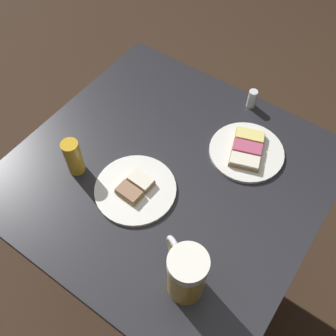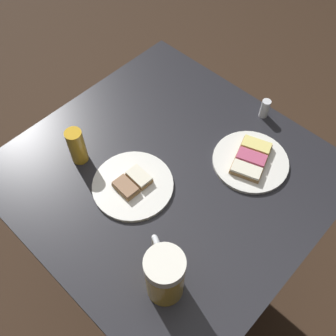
{
  "view_description": "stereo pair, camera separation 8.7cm",
  "coord_description": "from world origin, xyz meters",
  "px_view_note": "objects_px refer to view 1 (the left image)",
  "views": [
    {
      "loc": [
        0.49,
        0.34,
        1.66
      ],
      "look_at": [
        0.0,
        0.0,
        0.79
      ],
      "focal_mm": 41.52,
      "sensor_mm": 36.0,
      "label": 1
    },
    {
      "loc": [
        0.43,
        0.41,
        1.66
      ],
      "look_at": [
        0.0,
        0.0,
        0.79
      ],
      "focal_mm": 41.52,
      "sensor_mm": 36.0,
      "label": 2
    }
  ],
  "objects_px": {
    "beer_mug": "(186,273)",
    "salt_shaker": "(252,99)",
    "plate_near": "(247,151)",
    "plate_far": "(135,189)",
    "beer_glass_small": "(73,157)"
  },
  "relations": [
    {
      "from": "beer_mug",
      "to": "salt_shaker",
      "type": "distance_m",
      "value": 0.6
    },
    {
      "from": "plate_near",
      "to": "beer_mug",
      "type": "relative_size",
      "value": 1.33
    },
    {
      "from": "plate_far",
      "to": "beer_glass_small",
      "type": "height_order",
      "value": "beer_glass_small"
    },
    {
      "from": "plate_near",
      "to": "salt_shaker",
      "type": "height_order",
      "value": "salt_shaker"
    },
    {
      "from": "beer_mug",
      "to": "beer_glass_small",
      "type": "xyz_separation_m",
      "value": [
        -0.1,
        -0.42,
        -0.02
      ]
    },
    {
      "from": "plate_near",
      "to": "plate_far",
      "type": "relative_size",
      "value": 0.97
    },
    {
      "from": "plate_near",
      "to": "plate_far",
      "type": "height_order",
      "value": "same"
    },
    {
      "from": "salt_shaker",
      "to": "plate_far",
      "type": "bearing_deg",
      "value": -12.94
    },
    {
      "from": "beer_mug",
      "to": "salt_shaker",
      "type": "xyz_separation_m",
      "value": [
        -0.59,
        -0.14,
        -0.05
      ]
    },
    {
      "from": "plate_near",
      "to": "beer_glass_small",
      "type": "distance_m",
      "value": 0.48
    },
    {
      "from": "beer_mug",
      "to": "beer_glass_small",
      "type": "height_order",
      "value": "beer_mug"
    },
    {
      "from": "beer_mug",
      "to": "beer_glass_small",
      "type": "distance_m",
      "value": 0.43
    },
    {
      "from": "beer_mug",
      "to": "beer_glass_small",
      "type": "bearing_deg",
      "value": -102.97
    },
    {
      "from": "beer_mug",
      "to": "salt_shaker",
      "type": "relative_size",
      "value": 2.63
    },
    {
      "from": "plate_near",
      "to": "beer_glass_small",
      "type": "height_order",
      "value": "beer_glass_small"
    }
  ]
}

